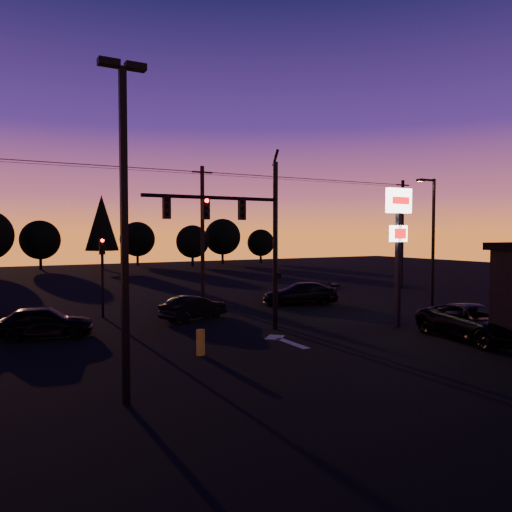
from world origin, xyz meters
The scene contains 21 objects.
ground centered at (0.00, 0.00, 0.00)m, with size 120.00×120.00×0.00m, color black.
lane_arrow centered at (0.50, 1.67, 0.01)m, with size 1.20×3.10×0.01m.
traffic_signal_mast centered at (-0.10, 3.99, 4.94)m, with size 6.79×0.52×8.58m.
secondary_signal centered at (-5.00, 11.49, 2.86)m, with size 0.30×0.31×4.35m.
parking_lot_light centered at (-7.50, -3.00, 5.27)m, with size 1.25×0.30×9.14m.
pylon_sign centered at (7.00, 1.50, 4.91)m, with size 1.50×0.28×6.80m.
streetlight centered at (13.91, 5.50, 4.42)m, with size 1.55×0.35×8.00m.
utility_pole_1 centered at (2.00, 14.00, 4.59)m, with size 1.40×0.26×9.00m.
utility_pole_2 centered at (20.00, 14.00, 4.59)m, with size 1.40×0.26×9.00m.
power_wires centered at (2.00, 14.00, 8.57)m, with size 36.00×1.22×0.07m.
bollard centered at (-3.64, 1.00, 0.49)m, with size 0.33×0.33×0.98m, color gold.
tree_3 centered at (-4.00, 52.00, 3.75)m, with size 4.95×4.95×6.22m.
tree_4 centered at (3.00, 49.00, 5.93)m, with size 4.18×4.18×9.50m.
tree_5 centered at (9.00, 54.00, 3.75)m, with size 4.95×4.95×6.22m.
tree_6 centered at (15.00, 48.00, 3.43)m, with size 4.54×4.54×5.71m.
tree_7 centered at (21.00, 51.00, 4.06)m, with size 5.36×5.36×6.74m.
tree_8 centered at (27.00, 50.00, 3.12)m, with size 4.12×4.12×5.19m.
car_left centered at (-8.47, 7.26, 0.71)m, with size 1.69×4.20×1.43m, color black.
car_mid centered at (-0.85, 8.53, 0.64)m, with size 1.35×3.86×1.27m, color black.
car_right centered at (7.24, 10.31, 0.71)m, with size 1.99×4.89×1.42m, color black.
suv_parked centered at (7.78, -2.34, 0.76)m, with size 2.53×5.48×1.52m, color black.
Camera 1 is at (-10.92, -16.32, 4.63)m, focal length 35.00 mm.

